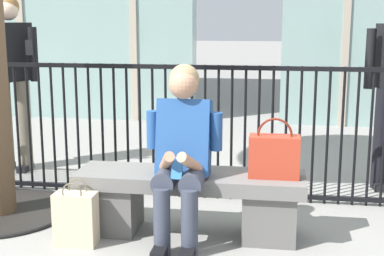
{
  "coord_description": "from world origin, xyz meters",
  "views": [
    {
      "loc": [
        0.59,
        -3.7,
        1.53
      ],
      "look_at": [
        0.0,
        0.1,
        0.75
      ],
      "focal_mm": 52.09,
      "sensor_mm": 36.0,
      "label": 1
    }
  ],
  "objects_px": {
    "shopping_bag": "(76,218)",
    "bystander_further_back": "(12,70)",
    "stone_bench": "(190,197)",
    "seated_person_with_phone": "(182,149)",
    "handbag_on_bench": "(274,155)"
  },
  "relations": [
    {
      "from": "shopping_bag",
      "to": "bystander_further_back",
      "type": "xyz_separation_m",
      "value": [
        -1.26,
        1.71,
        0.81
      ]
    },
    {
      "from": "seated_person_with_phone",
      "to": "handbag_on_bench",
      "type": "relative_size",
      "value": 2.96
    },
    {
      "from": "shopping_bag",
      "to": "bystander_further_back",
      "type": "height_order",
      "value": "bystander_further_back"
    },
    {
      "from": "handbag_on_bench",
      "to": "shopping_bag",
      "type": "distance_m",
      "value": 1.41
    },
    {
      "from": "stone_bench",
      "to": "seated_person_with_phone",
      "type": "distance_m",
      "value": 0.4
    },
    {
      "from": "handbag_on_bench",
      "to": "bystander_further_back",
      "type": "distance_m",
      "value": 2.96
    },
    {
      "from": "stone_bench",
      "to": "shopping_bag",
      "type": "bearing_deg",
      "value": -157.11
    },
    {
      "from": "seated_person_with_phone",
      "to": "handbag_on_bench",
      "type": "bearing_deg",
      "value": 10.97
    },
    {
      "from": "seated_person_with_phone",
      "to": "bystander_further_back",
      "type": "xyz_separation_m",
      "value": [
        -1.95,
        1.53,
        0.35
      ]
    },
    {
      "from": "shopping_bag",
      "to": "stone_bench",
      "type": "bearing_deg",
      "value": 22.89
    },
    {
      "from": "stone_bench",
      "to": "bystander_further_back",
      "type": "distance_m",
      "value": 2.54
    },
    {
      "from": "handbag_on_bench",
      "to": "bystander_further_back",
      "type": "bearing_deg",
      "value": 151.13
    },
    {
      "from": "stone_bench",
      "to": "seated_person_with_phone",
      "type": "height_order",
      "value": "seated_person_with_phone"
    },
    {
      "from": "shopping_bag",
      "to": "handbag_on_bench",
      "type": "bearing_deg",
      "value": 12.82
    },
    {
      "from": "seated_person_with_phone",
      "to": "bystander_further_back",
      "type": "relative_size",
      "value": 0.71
    }
  ]
}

